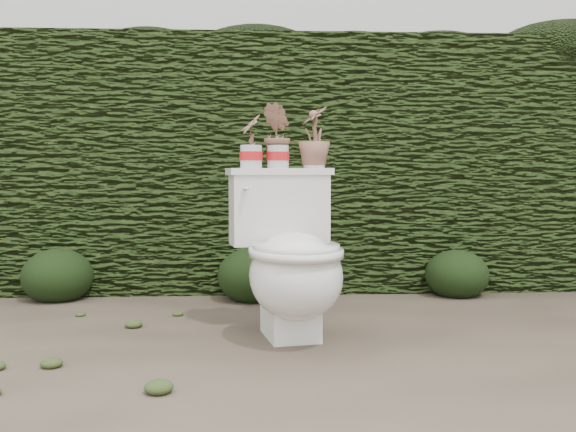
{
  "coord_description": "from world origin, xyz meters",
  "views": [
    {
      "loc": [
        0.04,
        -2.79,
        0.76
      ],
      "look_at": [
        0.2,
        0.23,
        0.55
      ],
      "focal_mm": 40.0,
      "sensor_mm": 36.0,
      "label": 1
    }
  ],
  "objects": [
    {
      "name": "potted_plant_center",
      "position": [
        0.15,
        0.32,
        0.92
      ],
      "size": [
        0.17,
        0.19,
        0.29
      ],
      "primitive_type": "imported",
      "rotation": [
        0.0,
        0.0,
        5.01
      ],
      "color": "#266D21",
      "rests_on": "toilet"
    },
    {
      "name": "liriope_clump_1",
      "position": [
        -1.13,
        1.05,
        0.17
      ],
      "size": [
        0.42,
        0.42,
        0.33
      ],
      "primitive_type": "ellipsoid",
      "color": "black",
      "rests_on": "ground"
    },
    {
      "name": "potted_plant_right",
      "position": [
        0.33,
        0.35,
        0.92
      ],
      "size": [
        0.19,
        0.19,
        0.28
      ],
      "primitive_type": "imported",
      "rotation": [
        0.0,
        0.0,
        4.96
      ],
      "color": "#266D21",
      "rests_on": "toilet"
    },
    {
      "name": "house_wall",
      "position": [
        0.6,
        6.0,
        2.0
      ],
      "size": [
        8.0,
        3.5,
        4.0
      ],
      "primitive_type": "cube",
      "color": "silver",
      "rests_on": "ground"
    },
    {
      "name": "liriope_clump_2",
      "position": [
        0.03,
        0.98,
        0.17
      ],
      "size": [
        0.43,
        0.43,
        0.34
      ],
      "primitive_type": "ellipsoid",
      "color": "black",
      "rests_on": "ground"
    },
    {
      "name": "toilet",
      "position": [
        0.2,
        0.09,
        0.36
      ],
      "size": [
        0.57,
        0.75,
        0.78
      ],
      "rotation": [
        0.0,
        0.0,
        0.19
      ],
      "color": "silver",
      "rests_on": "ground"
    },
    {
      "name": "liriope_clump_3",
      "position": [
        1.28,
        1.05,
        0.15
      ],
      "size": [
        0.39,
        0.39,
        0.31
      ],
      "primitive_type": "ellipsoid",
      "color": "black",
      "rests_on": "ground"
    },
    {
      "name": "hedge",
      "position": [
        0.0,
        1.6,
        0.8
      ],
      "size": [
        8.0,
        1.0,
        1.6
      ],
      "primitive_type": "cube",
      "color": "#2B3F15",
      "rests_on": "ground"
    },
    {
      "name": "potted_plant_left",
      "position": [
        0.02,
        0.3,
        0.9
      ],
      "size": [
        0.12,
        0.15,
        0.24
      ],
      "primitive_type": "imported",
      "rotation": [
        0.0,
        0.0,
        4.99
      ],
      "color": "#266D21",
      "rests_on": "toilet"
    },
    {
      "name": "ground",
      "position": [
        0.0,
        0.0,
        0.0
      ],
      "size": [
        60.0,
        60.0,
        0.0
      ],
      "primitive_type": "plane",
      "color": "brown",
      "rests_on": "ground"
    }
  ]
}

